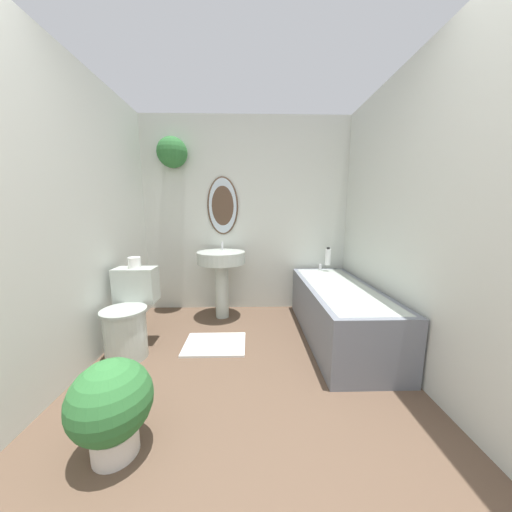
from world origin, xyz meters
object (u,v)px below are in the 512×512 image
pedestal_sink (221,267)px  bathtub (338,311)px  toilet_paper_roll (134,263)px  shampoo_bottle (328,257)px  toilet (129,317)px  potted_plant (112,404)px

pedestal_sink → bathtub: 1.37m
pedestal_sink → toilet_paper_roll: size_ratio=8.14×
shampoo_bottle → toilet_paper_roll: 2.15m
toilet → bathtub: size_ratio=0.45×
shampoo_bottle → toilet_paper_roll: (-2.03, -0.72, 0.08)m
toilet → shampoo_bottle: shampoo_bottle is taller
shampoo_bottle → potted_plant: 2.56m
pedestal_sink → potted_plant: size_ratio=1.75×
pedestal_sink → bathtub: bearing=-24.1°
shampoo_bottle → potted_plant: bearing=-131.0°
toilet_paper_roll → pedestal_sink: bearing=39.4°
toilet → pedestal_sink: pedestal_sink is taller
bathtub → shampoo_bottle: 0.80m
shampoo_bottle → potted_plant: shampoo_bottle is taller
toilet → pedestal_sink: 1.11m
toilet → shampoo_bottle: 2.25m
toilet → bathtub: 1.96m
toilet → bathtub: bearing=7.1°
shampoo_bottle → toilet_paper_roll: bearing=-160.3°
toilet → bathtub: (1.95, 0.24, -0.05)m
pedestal_sink → shampoo_bottle: 1.30m
pedestal_sink → shampoo_bottle: (1.29, 0.12, 0.09)m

